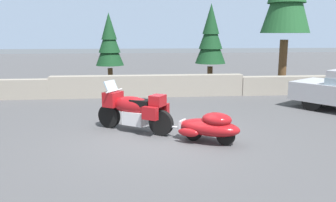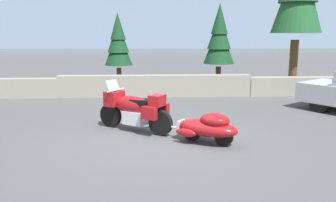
# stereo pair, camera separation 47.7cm
# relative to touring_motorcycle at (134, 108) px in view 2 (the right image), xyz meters

# --- Properties ---
(ground_plane) EXTENTS (80.00, 80.00, 0.00)m
(ground_plane) POSITION_rel_touring_motorcycle_xyz_m (0.60, -0.72, -0.62)
(ground_plane) COLOR #4C4C4F
(stone_guard_wall) EXTENTS (24.00, 0.55, 0.90)m
(stone_guard_wall) POSITION_rel_touring_motorcycle_xyz_m (0.90, 5.19, -0.21)
(stone_guard_wall) COLOR gray
(stone_guard_wall) RESTS_ON ground
(distant_ridgeline) EXTENTS (240.00, 80.00, 16.00)m
(distant_ridgeline) POSITION_rel_touring_motorcycle_xyz_m (0.60, 95.18, 7.38)
(distant_ridgeline) COLOR #7F93AD
(distant_ridgeline) RESTS_ON ground
(touring_motorcycle) EXTENTS (2.01, 1.49, 1.33)m
(touring_motorcycle) POSITION_rel_touring_motorcycle_xyz_m (0.00, 0.00, 0.00)
(touring_motorcycle) COLOR black
(touring_motorcycle) RESTS_ON ground
(car_shaped_trailer) EXTENTS (2.04, 1.51, 0.76)m
(car_shaped_trailer) POSITION_rel_touring_motorcycle_xyz_m (1.81, -1.18, -0.21)
(car_shaped_trailer) COLOR black
(car_shaped_trailer) RESTS_ON ground
(pine_tree_secondary) EXTENTS (1.37, 1.37, 3.92)m
(pine_tree_secondary) POSITION_rel_touring_motorcycle_xyz_m (3.48, 6.34, 1.83)
(pine_tree_secondary) COLOR brown
(pine_tree_secondary) RESTS_ON ground
(pine_tree_far_right) EXTENTS (1.29, 1.29, 3.55)m
(pine_tree_far_right) POSITION_rel_touring_motorcycle_xyz_m (-1.07, 7.12, 1.60)
(pine_tree_far_right) COLOR brown
(pine_tree_far_right) RESTS_ON ground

